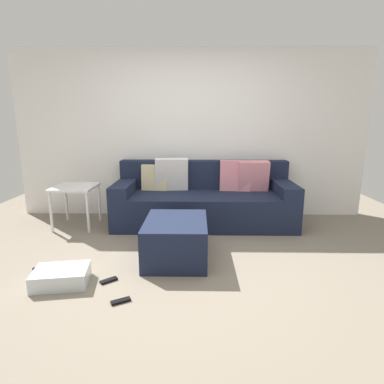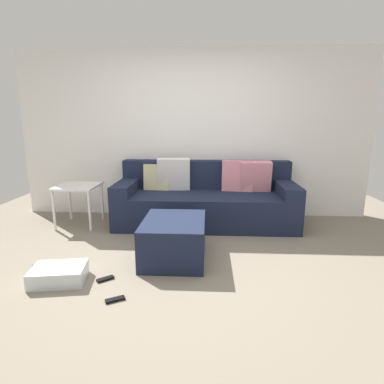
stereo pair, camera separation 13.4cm
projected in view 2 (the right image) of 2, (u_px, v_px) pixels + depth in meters
ground_plane at (183, 271)px, 3.08m from camera, size 6.85×6.85×0.00m
wall_back at (194, 135)px, 4.77m from camera, size 5.27×0.10×2.48m
couch_sectional at (206, 200)px, 4.51m from camera, size 2.49×0.96×0.92m
ottoman at (174, 239)px, 3.34m from camera, size 0.65×0.83×0.43m
storage_bin at (59, 274)px, 2.87m from camera, size 0.52×0.41×0.14m
side_table at (78, 191)px, 4.37m from camera, size 0.55×0.56×0.58m
remote_near_ottoman at (115, 300)px, 2.58m from camera, size 0.16×0.12×0.02m
remote_by_storage_bin at (105, 279)px, 2.91m from camera, size 0.16×0.14×0.02m
remote_under_side_table at (38, 268)px, 3.13m from camera, size 0.15×0.13×0.02m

